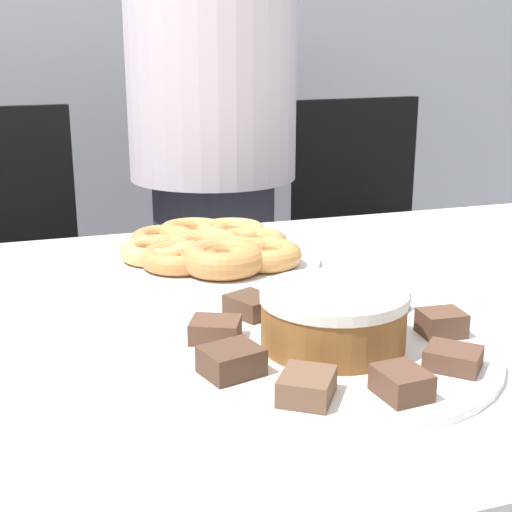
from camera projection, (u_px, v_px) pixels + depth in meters
name	position (u px, v px, depth m)	size (l,w,h in m)	color
table	(252.00, 367.00, 0.92)	(1.75, 0.88, 0.73)	silver
person_standing	(213.00, 161.00, 1.68)	(0.39, 0.39, 1.52)	#383842
office_chair_left	(7.00, 320.00, 1.65)	(0.48, 0.48, 0.92)	black
office_chair_right	(382.00, 279.00, 1.94)	(0.50, 0.50, 0.92)	black
plate_cake	(332.00, 349.00, 0.77)	(0.36, 0.36, 0.01)	white
plate_donuts	(203.00, 259.00, 1.10)	(0.36, 0.36, 0.01)	white
frosted_cake	(333.00, 318.00, 0.76)	(0.16, 0.16, 0.06)	brown
lamington_0	(215.00, 330.00, 0.78)	(0.07, 0.06, 0.02)	brown
lamington_1	(231.00, 361.00, 0.69)	(0.07, 0.06, 0.03)	#513828
lamington_2	(307.00, 386.00, 0.64)	(0.07, 0.07, 0.02)	brown
lamington_3	(402.00, 383.00, 0.65)	(0.05, 0.05, 0.03)	brown
lamington_4	(453.00, 358.00, 0.71)	(0.07, 0.07, 0.02)	brown
lamington_5	(441.00, 323.00, 0.79)	(0.05, 0.04, 0.03)	brown
lamington_6	(387.00, 303.00, 0.86)	(0.06, 0.06, 0.02)	#513828
lamington_7	(316.00, 295.00, 0.88)	(0.06, 0.07, 0.03)	brown
lamington_8	(251.00, 305.00, 0.85)	(0.06, 0.07, 0.02)	#513828
donut_0	(202.00, 247.00, 1.09)	(0.11, 0.11, 0.03)	#D18E4C
donut_1	(163.00, 239.00, 1.14)	(0.10, 0.10, 0.03)	#C68447
donut_2	(156.00, 251.00, 1.07)	(0.11, 0.11, 0.03)	#E5AD66
donut_3	(180.00, 258.00, 1.03)	(0.12, 0.12, 0.03)	#C68447
donut_4	(221.00, 259.00, 1.01)	(0.12, 0.12, 0.04)	#C68447
donut_5	(265.00, 255.00, 1.04)	(0.11, 0.11, 0.03)	#D18E4C
donut_6	(253.00, 242.00, 1.11)	(0.11, 0.11, 0.03)	#D18E4C
donut_7	(231.00, 233.00, 1.17)	(0.12, 0.12, 0.03)	tan
donut_8	(191.00, 232.00, 1.18)	(0.12, 0.12, 0.03)	#D18E4C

